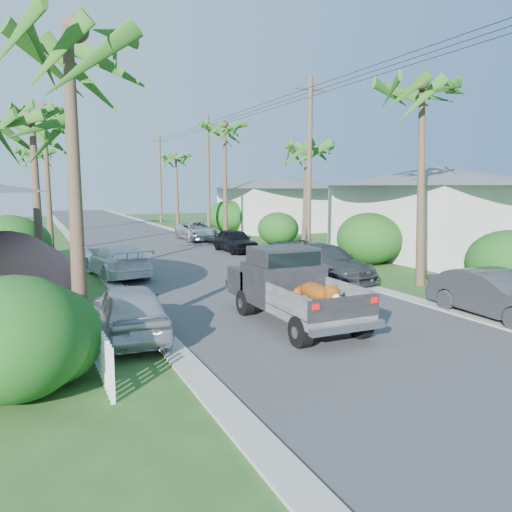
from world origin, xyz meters
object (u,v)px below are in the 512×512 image
utility_pole_c (208,175)px  parked_car_rf (235,241)px  utility_pole_b (309,169)px  palm_r_c (225,125)px  house_right_far (282,205)px  palm_r_b (306,145)px  parked_car_ln (129,311)px  house_right_near (436,215)px  parked_car_lf (118,261)px  palm_r_d (176,156)px  palm_l_a (67,31)px  parked_car_rd (197,231)px  palm_l_c (43,110)px  palm_l_b (32,120)px  parked_car_rn (495,295)px  utility_pole_d (160,178)px  parked_car_rm (325,263)px  palm_l_d (32,151)px  palm_r_a (426,84)px  pickup_truck (288,285)px

utility_pole_c → parked_car_rf: bearing=-101.1°
utility_pole_b → utility_pole_c: size_ratio=1.00×
parked_car_rf → palm_r_c: size_ratio=0.41×
house_right_far → palm_r_b: bearing=-113.1°
parked_car_ln → house_right_near: (18.00, 8.23, 1.54)m
parked_car_lf → utility_pole_c: utility_pole_c is taller
palm_r_d → utility_pole_c: 12.22m
parked_car_rf → house_right_near: bearing=-32.6°
parked_car_ln → palm_l_a: 6.41m
parked_car_rd → house_right_near: house_right_near is taller
house_right_far → palm_l_c: bearing=-157.2°
parked_car_rf → palm_l_c: palm_l_c is taller
parked_car_rf → parked_car_rd: 7.03m
palm_l_b → utility_pole_c: 20.30m
parked_car_rn → utility_pole_d: bearing=90.7°
palm_l_b → house_right_near: size_ratio=0.82×
palm_r_c → house_right_far: palm_r_c is taller
utility_pole_c → palm_l_c: bearing=-152.7°
parked_car_rm → palm_l_d: (-10.10, 25.70, 5.74)m
palm_r_a → parked_car_rm: bearing=139.5°
parked_car_rn → parked_car_rm: parked_car_rm is taller
palm_l_d → palm_r_b: bearing=-55.4°
parked_car_rm → house_right_far: bearing=58.8°
palm_l_d → palm_r_c: (12.70, -8.00, 1.67)m
parked_car_rm → utility_pole_b: 6.42m
house_right_near → palm_l_c: bearing=152.2°
parked_car_lf → palm_l_c: size_ratio=0.50×
palm_r_a → house_right_near: palm_r_a is taller
pickup_truck → utility_pole_c: bearing=75.6°
palm_l_c → palm_r_a: size_ratio=1.06×
palm_r_c → utility_pole_b: (-0.60, -13.00, -3.51)m
palm_l_d → house_right_far: 20.37m
palm_l_a → utility_pole_c: bearing=64.7°
parked_car_ln → palm_r_a: 13.34m
palm_l_a → palm_l_d: size_ratio=1.06×
palm_r_b → palm_l_c: bearing=150.9°
pickup_truck → palm_r_b: palm_r_b is taller
parked_car_rm → house_right_far: size_ratio=0.54×
palm_r_d → utility_pole_d: bearing=106.7°
palm_l_a → palm_l_d: bearing=90.6°
parked_car_rf → house_right_near: house_right_near is taller
parked_car_rm → utility_pole_d: (2.00, 34.70, 3.90)m
parked_car_rn → parked_car_lf: parked_car_rn is taller
palm_l_b → palm_r_a: 14.47m
pickup_truck → palm_l_c: size_ratio=0.56×
parked_car_rm → parked_car_rf: size_ratio=1.26×
palm_l_c → utility_pole_b: (11.60, -9.00, -3.31)m
parked_car_rf → parked_car_ln: bearing=-122.4°
pickup_truck → house_right_near: 16.14m
palm_l_b → house_right_far: 27.06m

